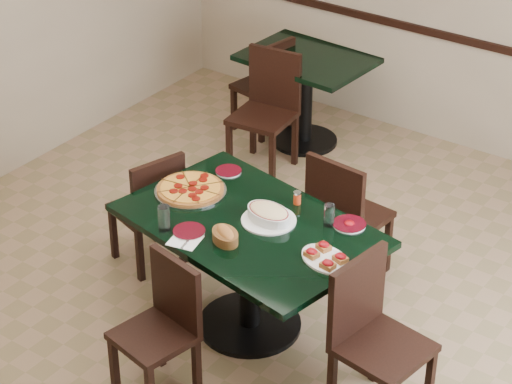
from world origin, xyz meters
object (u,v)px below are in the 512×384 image
Objects in this scene: bruschetta_platter at (326,257)px; chair_near at (164,322)px; back_table at (306,83)px; pepperoni_pizza at (190,189)px; bread_basket at (225,235)px; back_chair_left at (268,82)px; lasagna_casserole at (269,214)px; main_table at (250,249)px; chair_right at (372,330)px; chair_far at (343,212)px; back_chair_near at (268,104)px; chair_left at (152,206)px.

chair_near is at bearing -114.80° from bruschetta_platter.
pepperoni_pizza reaches higher than back_table.
back_table is at bearing 141.19° from bread_basket.
back_chair_left is 3.49× the size of bread_basket.
back_chair_left is 2.56m from lasagna_casserole.
chair_near is at bearing 34.07° from back_chair_left.
main_table is 1.59× the size of back_table.
back_chair_left reaches higher than main_table.
bread_basket reaches higher than chair_near.
back_table is at bearing 47.76° from chair_right.
back_table is 1.09× the size of chair_right.
chair_far is at bearing 86.10° from main_table.
chair_far is 2.84× the size of lasagna_casserole.
back_chair_near is 3.96× the size of bread_basket.
back_chair_near is at bearing -33.31° from chair_far.
chair_left is (-0.89, 0.16, -0.11)m from main_table.
pepperoni_pizza is (-0.68, -0.67, 0.26)m from chair_far.
chair_far is 1.11× the size of back_chair_left.
back_chair_near is (-1.06, 1.72, -0.05)m from main_table.
lasagna_casserole is 1.36× the size of bread_basket.
chair_right is (0.73, -0.93, 0.01)m from chair_far.
chair_left is at bearing -169.25° from bruschetta_platter.
back_chair_near is at bearing 133.53° from lasagna_casserole.
chair_right is at bearing -50.11° from back_chair_near.
chair_left is at bearing -90.09° from back_chair_near.
back_chair_left is at bearing 133.50° from lasagna_casserole.
bruschetta_platter is at bearing -51.64° from back_table.
back_chair_left is 2.96m from bruschetta_platter.
bruschetta_platter is (0.36, -0.81, 0.27)m from chair_far.
back_chair_left is at bearing 52.77° from chair_right.
back_chair_left is (-0.35, -0.03, -0.07)m from back_table.
chair_right is 2.49× the size of bruschetta_platter.
bruschetta_platter is (-0.37, 0.12, 0.25)m from chair_right.
chair_near is 2.58× the size of lasagna_casserole.
chair_far is at bearing 89.32° from lasagna_casserole.
back_table is 1.09× the size of back_chair_near.
pepperoni_pizza is at bearing 129.86° from chair_near.
main_table is 0.59m from bruschetta_platter.
chair_right reaches higher than back_chair_left.
chair_far is (1.21, -1.44, -0.02)m from back_table.
chair_far is 1.09× the size of chair_left.
bruschetta_platter is (1.92, -2.23, 0.32)m from back_chair_left.
lasagna_casserole is (-0.11, -0.67, 0.29)m from chair_far.
back_chair_near is 2.11× the size of pepperoni_pizza.
back_table is 1.24× the size of back_chair_left.
back_table is at bearing 104.26° from back_chair_left.
back_chair_near reaches higher than bruschetta_platter.
chair_left is at bearing -179.95° from main_table.
back_chair_left is 1.87× the size of pepperoni_pizza.
back_table is 2.64m from bread_basket.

